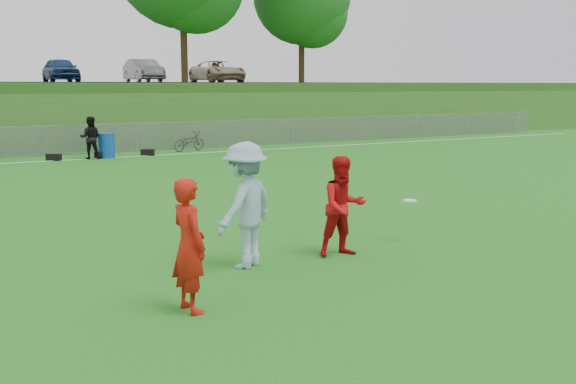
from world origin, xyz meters
TOP-DOWN VIEW (x-y plane):
  - ground at (0.00, 0.00)m, footprint 120.00×120.00m
  - sideline_far at (0.00, 18.00)m, footprint 60.00×0.10m
  - fence at (0.00, 20.00)m, footprint 58.00×0.06m
  - berm at (0.00, 31.00)m, footprint 120.00×18.00m
  - parking_lot at (0.00, 33.00)m, footprint 120.00×12.00m
  - tree_green_far at (16.16, 25.92)m, footprint 5.88×5.88m
  - gear_bags at (0.76, 18.10)m, footprint 7.72×0.57m
  - player_red_left at (-1.08, -0.58)m, footprint 0.50×0.69m
  - player_red_center at (2.22, 0.77)m, footprint 0.91×0.74m
  - player_blue at (0.44, 0.95)m, footprint 1.52×1.33m
  - frisbee at (3.89, 1.04)m, footprint 0.26×0.26m
  - recycling_bin at (2.28, 18.16)m, footprint 0.83×0.83m
  - bicycle at (6.13, 19.00)m, footprint 1.75×1.06m

SIDE VIEW (x-z plane):
  - ground at x=0.00m, z-range 0.00..0.00m
  - sideline_far at x=0.00m, z-range 0.00..0.01m
  - gear_bags at x=0.76m, z-range 0.00..0.26m
  - bicycle at x=6.13m, z-range 0.00..0.87m
  - recycling_bin at x=2.28m, z-range 0.00..0.99m
  - fence at x=0.00m, z-range 0.00..1.30m
  - frisbee at x=3.89m, z-range 0.76..0.79m
  - player_red_center at x=2.22m, z-range 0.00..1.73m
  - player_red_left at x=-1.08m, z-range 0.00..1.76m
  - player_blue at x=0.44m, z-range 0.00..2.04m
  - berm at x=0.00m, z-range 0.00..3.00m
  - parking_lot at x=0.00m, z-range 3.00..3.10m
  - tree_green_far at x=16.16m, z-range 3.87..12.06m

